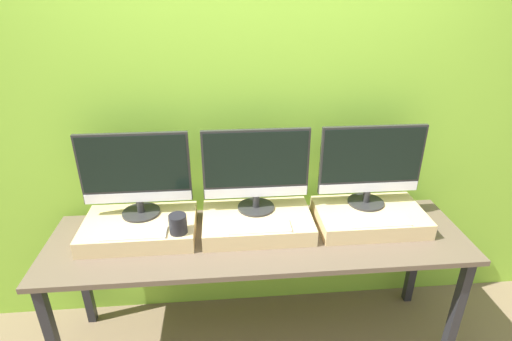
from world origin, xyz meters
name	(u,v)px	position (x,y,z in m)	size (l,w,h in m)	color
wall_back	(252,123)	(0.00, 0.70, 1.30)	(8.00, 0.04, 2.60)	#8CC638
workbench	(258,248)	(0.00, 0.31, 0.70)	(2.28, 0.63, 0.77)	brown
wooden_riser_left	(140,228)	(-0.65, 0.39, 0.82)	(0.60, 0.39, 0.09)	#D6B77F
monitor_left	(136,173)	(-0.65, 0.47, 1.12)	(0.58, 0.21, 0.48)	#282828
keyboard_left	(134,233)	(-0.65, 0.26, 0.87)	(0.33, 0.11, 0.01)	silver
mug	(178,224)	(-0.42, 0.26, 0.92)	(0.09, 0.09, 0.10)	black
wooden_riser_center	(257,222)	(0.00, 0.39, 0.82)	(0.60, 0.39, 0.09)	#D6B77F
monitor_center	(256,168)	(0.00, 0.47, 1.12)	(0.58, 0.21, 0.48)	#282828
keyboard_center	(259,227)	(0.00, 0.26, 0.87)	(0.33, 0.11, 0.01)	silver
wooden_riser_right	(369,217)	(0.65, 0.39, 0.82)	(0.60, 0.39, 0.09)	#D6B77F
monitor_right	(371,164)	(0.65, 0.47, 1.12)	(0.58, 0.21, 0.48)	#282828
keyboard_right	(379,221)	(0.65, 0.26, 0.87)	(0.33, 0.11, 0.01)	silver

